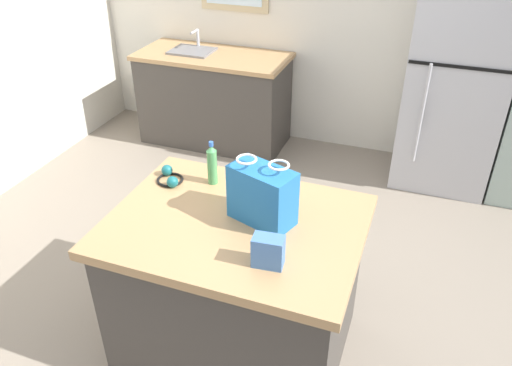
{
  "coord_description": "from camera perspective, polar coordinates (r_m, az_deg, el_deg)",
  "views": [
    {
      "loc": [
        0.76,
        -2.24,
        2.37
      ],
      "look_at": [
        -0.03,
        -0.08,
        0.94
      ],
      "focal_mm": 35.32,
      "sensor_mm": 36.0,
      "label": 1
    }
  ],
  "objects": [
    {
      "name": "shopping_bag",
      "position": [
        2.44,
        0.71,
        -1.34
      ],
      "size": [
        0.36,
        0.26,
        0.34
      ],
      "color": "#236BAD",
      "rests_on": "kitchen_island"
    },
    {
      "name": "ear_defenders",
      "position": [
        2.86,
        -9.74,
        0.63
      ],
      "size": [
        0.21,
        0.21,
        0.06
      ],
      "color": "black",
      "rests_on": "kitchen_island"
    },
    {
      "name": "bottle",
      "position": [
        2.76,
        -4.99,
        2.09
      ],
      "size": [
        0.06,
        0.06,
        0.26
      ],
      "color": "#4C9956",
      "rests_on": "kitchen_island"
    },
    {
      "name": "refrigerator",
      "position": [
        4.48,
        21.75,
        10.69
      ],
      "size": [
        0.78,
        0.69,
        1.84
      ],
      "color": "#B7B7BC",
      "rests_on": "ground"
    },
    {
      "name": "sink_counter",
      "position": [
        5.06,
        -4.79,
        9.58
      ],
      "size": [
        1.45,
        0.67,
        1.09
      ],
      "color": "#423D38",
      "rests_on": "ground"
    },
    {
      "name": "kitchen_island",
      "position": [
        2.79,
        -2.17,
        -11.68
      ],
      "size": [
        1.27,
        0.96,
        0.89
      ],
      "color": "#423D38",
      "rests_on": "ground"
    },
    {
      "name": "back_wall",
      "position": [
        4.82,
        10.92,
        18.56
      ],
      "size": [
        5.2,
        0.13,
        2.61
      ],
      "color": "silver",
      "rests_on": "ground"
    },
    {
      "name": "ground",
      "position": [
        3.35,
        1.02,
        -13.18
      ],
      "size": [
        6.24,
        6.24,
        0.0
      ],
      "primitive_type": "plane",
      "color": "gray"
    },
    {
      "name": "small_box",
      "position": [
        2.21,
        1.39,
        -7.74
      ],
      "size": [
        0.15,
        0.1,
        0.15
      ],
      "primitive_type": "cube",
      "rotation": [
        0.0,
        0.0,
        0.1
      ],
      "color": "#4775B7",
      "rests_on": "kitchen_island"
    }
  ]
}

